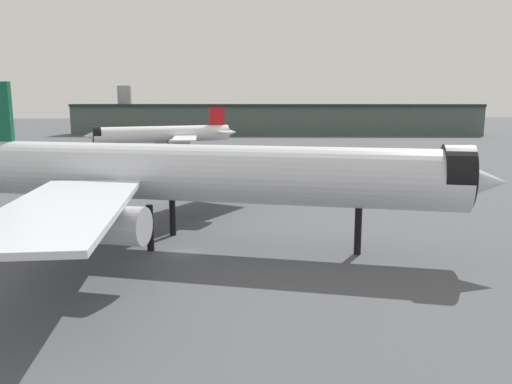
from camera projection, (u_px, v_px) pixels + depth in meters
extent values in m
plane|color=#4C4F54|center=(182.00, 253.00, 56.19)|extent=(900.00, 900.00, 0.00)
cylinder|color=silver|center=(185.00, 173.00, 58.26)|extent=(60.81, 23.70, 6.52)
cone|color=silver|center=(470.00, 181.00, 52.00)|extent=(8.69, 8.16, 6.39)
cylinder|color=black|center=(457.00, 176.00, 52.18)|extent=(4.68, 7.14, 6.58)
cube|color=silver|center=(194.00, 162.00, 75.83)|extent=(23.78, 28.38, 0.52)
cylinder|color=#B7BAC1|center=(197.00, 179.00, 72.71)|extent=(9.27, 5.88, 3.58)
cube|color=silver|center=(64.00, 208.00, 42.91)|extent=(10.57, 27.92, 0.52)
cylinder|color=#B7BAC1|center=(101.00, 224.00, 46.19)|extent=(9.27, 5.88, 3.58)
cube|color=silver|center=(18.00, 155.00, 70.55)|extent=(8.45, 12.18, 0.39)
cylinder|color=black|center=(358.00, 231.00, 55.30)|extent=(0.78, 0.78, 5.21)
cylinder|color=black|center=(173.00, 215.00, 63.22)|extent=(0.78, 0.78, 5.21)
cylinder|color=black|center=(150.00, 228.00, 56.63)|extent=(0.78, 0.78, 5.21)
cylinder|color=white|center=(164.00, 134.00, 157.01)|extent=(41.28, 18.74, 4.98)
cone|color=white|center=(93.00, 136.00, 148.57)|extent=(6.79, 6.43, 4.88)
cone|color=white|center=(227.00, 132.00, 165.45)|extent=(7.68, 6.62, 4.73)
cylinder|color=black|center=(96.00, 135.00, 148.91)|extent=(3.79, 5.49, 5.03)
cube|color=white|center=(185.00, 138.00, 147.70)|extent=(7.23, 19.09, 0.40)
cylinder|color=#B7BAC1|center=(179.00, 143.00, 149.63)|extent=(6.46, 4.55, 2.74)
cube|color=white|center=(165.00, 134.00, 169.17)|extent=(16.86, 19.10, 0.40)
cylinder|color=#B7BAC1|center=(163.00, 139.00, 167.02)|extent=(6.46, 4.55, 2.74)
cube|color=red|center=(217.00, 120.00, 163.40)|extent=(4.92, 2.16, 7.96)
cube|color=white|center=(225.00, 132.00, 159.83)|extent=(6.09, 8.39, 0.30)
cube|color=white|center=(215.00, 130.00, 168.87)|extent=(6.09, 8.39, 0.30)
cylinder|color=black|center=(120.00, 150.00, 152.41)|extent=(0.60, 0.60, 3.98)
cylinder|color=black|center=(173.00, 149.00, 156.30)|extent=(0.60, 0.60, 3.98)
cylinder|color=black|center=(169.00, 148.00, 161.00)|extent=(0.60, 0.60, 3.98)
cube|color=#475651|center=(275.00, 120.00, 253.75)|extent=(200.77, 39.96, 13.86)
cube|color=#232628|center=(275.00, 105.00, 252.42)|extent=(200.97, 41.85, 1.20)
cylinder|color=#939399|center=(125.00, 110.00, 254.79)|extent=(6.84, 6.84, 24.07)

